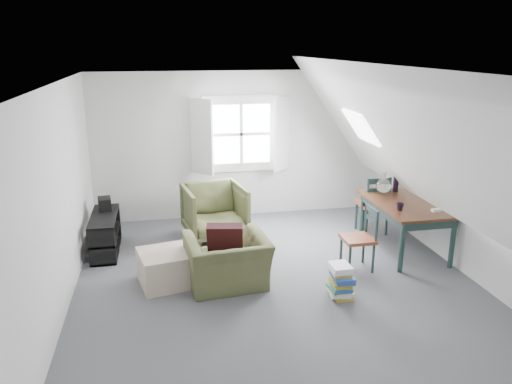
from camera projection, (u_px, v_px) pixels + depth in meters
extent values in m
plane|color=#4D4E52|center=(277.00, 284.00, 6.31)|extent=(5.50, 5.50, 0.00)
plane|color=white|center=(280.00, 83.00, 5.59)|extent=(5.50, 5.50, 0.00)
plane|color=silver|center=(241.00, 145.00, 8.54)|extent=(5.00, 0.00, 5.00)
plane|color=silver|center=(374.00, 302.00, 3.36)|extent=(5.00, 0.00, 5.00)
plane|color=silver|center=(58.00, 202.00, 5.49)|extent=(0.00, 5.50, 5.50)
plane|color=silver|center=(467.00, 179.00, 6.41)|extent=(0.00, 5.50, 5.50)
plane|color=white|center=(143.00, 152.00, 5.51)|extent=(3.19, 5.50, 4.48)
plane|color=white|center=(402.00, 141.00, 6.09)|extent=(3.19, 5.50, 4.48)
cube|color=white|center=(241.00, 134.00, 8.46)|extent=(1.30, 0.04, 1.30)
cube|color=white|center=(202.00, 137.00, 8.18)|extent=(0.35, 0.35, 1.25)
cube|color=white|center=(282.00, 134.00, 8.43)|extent=(0.35, 0.35, 1.25)
cube|color=white|center=(241.00, 134.00, 8.45)|extent=(1.00, 0.02, 1.00)
cube|color=white|center=(241.00, 134.00, 8.43)|extent=(1.08, 0.04, 0.05)
cube|color=white|center=(241.00, 134.00, 8.43)|extent=(0.05, 0.04, 1.08)
cube|color=white|center=(361.00, 127.00, 7.32)|extent=(0.35, 0.75, 0.47)
imported|color=#474C28|center=(227.00, 285.00, 6.28)|extent=(1.07, 0.95, 0.64)
imported|color=#474C28|center=(215.00, 236.00, 7.88)|extent=(1.03, 1.05, 0.84)
cube|color=black|center=(225.00, 240.00, 6.27)|extent=(0.49, 0.34, 0.46)
cube|color=tan|center=(166.00, 268.00, 6.27)|extent=(0.76, 0.76, 0.43)
cube|color=#371C10|center=(406.00, 204.00, 7.13)|extent=(0.89, 1.48, 0.04)
cube|color=#1E3331|center=(406.00, 209.00, 7.16)|extent=(0.79, 1.38, 0.12)
cylinder|color=#1E3331|center=(402.00, 247.00, 6.55)|extent=(0.07, 0.07, 0.70)
cylinder|color=#1E3331|center=(452.00, 243.00, 6.68)|extent=(0.07, 0.07, 0.70)
cylinder|color=#1E3331|center=(362.00, 215.00, 7.80)|extent=(0.07, 0.07, 0.70)
cylinder|color=#1E3331|center=(405.00, 212.00, 7.93)|extent=(0.07, 0.07, 0.70)
sphere|color=silver|center=(383.00, 186.00, 7.49)|extent=(0.23, 0.23, 0.23)
cylinder|color=silver|center=(384.00, 177.00, 7.45)|extent=(0.07, 0.07, 0.12)
cylinder|color=black|center=(396.00, 183.00, 7.63)|extent=(0.08, 0.08, 0.26)
cylinder|color=#3F2D1E|center=(397.00, 165.00, 7.55)|extent=(0.03, 0.06, 0.47)
cylinder|color=#3F2D1E|center=(398.00, 165.00, 7.56)|extent=(0.05, 0.06, 0.47)
cylinder|color=#3F2D1E|center=(397.00, 165.00, 7.53)|extent=(0.05, 0.08, 0.46)
imported|color=black|center=(400.00, 210.00, 6.80)|extent=(0.13, 0.13, 0.10)
cube|color=white|center=(436.00, 210.00, 6.74)|extent=(0.11, 0.08, 0.04)
cube|color=brown|center=(372.00, 204.00, 7.93)|extent=(0.45, 0.45, 0.05)
cylinder|color=#1E3331|center=(377.00, 214.00, 8.20)|extent=(0.04, 0.04, 0.46)
cylinder|color=#1E3331|center=(387.00, 222.00, 7.86)|extent=(0.04, 0.04, 0.46)
cylinder|color=#1E3331|center=(356.00, 216.00, 8.13)|extent=(0.04, 0.04, 0.46)
cylinder|color=#1E3331|center=(365.00, 223.00, 7.79)|extent=(0.04, 0.04, 0.46)
cylinder|color=#1E3331|center=(390.00, 192.00, 7.70)|extent=(0.04, 0.04, 0.48)
cylinder|color=#1E3331|center=(368.00, 194.00, 7.63)|extent=(0.04, 0.04, 0.48)
cube|color=#1E3331|center=(380.00, 181.00, 7.61)|extent=(0.36, 0.03, 0.09)
cube|color=#1E3331|center=(379.00, 190.00, 7.65)|extent=(0.36, 0.03, 0.06)
cube|color=brown|center=(358.00, 239.00, 6.62)|extent=(0.40, 0.40, 0.05)
cylinder|color=#1E3331|center=(341.00, 251.00, 6.81)|extent=(0.03, 0.03, 0.41)
cylinder|color=#1E3331|center=(363.00, 249.00, 6.87)|extent=(0.03, 0.03, 0.41)
cylinder|color=#1E3331|center=(350.00, 260.00, 6.50)|extent=(0.03, 0.03, 0.41)
cylinder|color=#1E3331|center=(373.00, 258.00, 6.56)|extent=(0.03, 0.03, 0.41)
cylinder|color=#1E3331|center=(367.00, 219.00, 6.75)|extent=(0.03, 0.03, 0.43)
cylinder|color=#1E3331|center=(377.00, 227.00, 6.44)|extent=(0.03, 0.03, 0.43)
cube|color=#1E3331|center=(373.00, 211.00, 6.55)|extent=(0.03, 0.33, 0.08)
cube|color=#1E3331|center=(372.00, 220.00, 6.58)|extent=(0.03, 0.33, 0.06)
cube|color=black|center=(107.00, 250.00, 7.31)|extent=(0.36, 1.08, 0.03)
cube|color=black|center=(105.00, 234.00, 7.24)|extent=(0.36, 1.08, 0.03)
cube|color=black|center=(104.00, 216.00, 7.16)|extent=(0.36, 1.08, 0.03)
cube|color=black|center=(102.00, 248.00, 6.74)|extent=(0.36, 0.03, 0.54)
cube|color=black|center=(108.00, 222.00, 7.74)|extent=(0.36, 0.03, 0.54)
cube|color=#264C99|center=(104.00, 252.00, 6.99)|extent=(0.16, 0.18, 0.20)
cube|color=red|center=(107.00, 242.00, 7.37)|extent=(0.16, 0.22, 0.20)
cube|color=white|center=(103.00, 231.00, 7.04)|extent=(0.16, 0.20, 0.18)
cube|color=black|center=(105.00, 204.00, 7.37)|extent=(0.21, 0.27, 0.20)
cube|color=#B29933|center=(342.00, 295.00, 5.99)|extent=(0.22, 0.29, 0.04)
cube|color=white|center=(339.00, 292.00, 5.99)|extent=(0.28, 0.31, 0.03)
cube|color=white|center=(343.00, 290.00, 5.97)|extent=(0.23, 0.31, 0.04)
cube|color=#337F4C|center=(339.00, 288.00, 5.96)|extent=(0.23, 0.29, 0.03)
cube|color=#264C99|center=(341.00, 287.00, 5.93)|extent=(0.25, 0.32, 0.03)
cube|color=#B29933|center=(340.00, 284.00, 5.95)|extent=(0.22, 0.29, 0.03)
cube|color=#B29933|center=(341.00, 281.00, 5.96)|extent=(0.25, 0.31, 0.04)
cube|color=#264C99|center=(344.00, 279.00, 5.91)|extent=(0.25, 0.32, 0.04)
cube|color=#264C99|center=(342.00, 277.00, 5.90)|extent=(0.25, 0.31, 0.03)
cube|color=#B29933|center=(340.00, 272.00, 5.94)|extent=(0.23, 0.29, 0.04)
cube|color=white|center=(340.00, 269.00, 5.92)|extent=(0.24, 0.27, 0.04)
cube|color=white|center=(340.00, 266.00, 5.91)|extent=(0.24, 0.28, 0.03)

